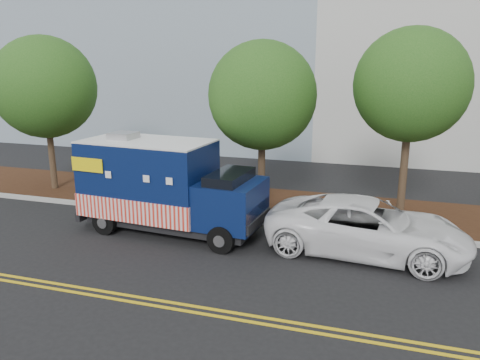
% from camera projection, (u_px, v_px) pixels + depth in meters
% --- Properties ---
extents(ground, '(120.00, 120.00, 0.00)m').
position_uv_depth(ground, '(194.00, 232.00, 15.45)').
color(ground, black).
rests_on(ground, ground).
extents(curb, '(120.00, 0.18, 0.15)m').
position_uv_depth(curb, '(210.00, 217.00, 16.72)').
color(curb, '#9E9E99').
rests_on(curb, ground).
extents(mulch_strip, '(120.00, 4.00, 0.15)m').
position_uv_depth(mulch_strip, '(228.00, 200.00, 18.66)').
color(mulch_strip, black).
rests_on(mulch_strip, ground).
extents(centerline_near, '(120.00, 0.10, 0.01)m').
position_uv_depth(centerline_near, '(123.00, 295.00, 11.33)').
color(centerline_near, gold).
rests_on(centerline_near, ground).
extents(centerline_far, '(120.00, 0.10, 0.01)m').
position_uv_depth(centerline_far, '(118.00, 300.00, 11.10)').
color(centerline_far, gold).
rests_on(centerline_far, ground).
extents(tree_a, '(4.16, 4.16, 6.51)m').
position_uv_depth(tree_a, '(45.00, 87.00, 19.14)').
color(tree_a, '#38281C').
rests_on(tree_a, ground).
extents(tree_b, '(3.86, 3.86, 6.23)m').
position_uv_depth(tree_b, '(262.00, 96.00, 16.49)').
color(tree_b, '#38281C').
rests_on(tree_b, ground).
extents(tree_c, '(3.73, 3.73, 6.59)m').
position_uv_depth(tree_c, '(411.00, 85.00, 15.20)').
color(tree_c, '#38281C').
rests_on(tree_c, ground).
extents(sign_post, '(0.06, 0.06, 2.40)m').
position_uv_depth(sign_post, '(167.00, 182.00, 17.07)').
color(sign_post, '#473828').
rests_on(sign_post, ground).
extents(food_truck, '(6.26, 2.77, 3.21)m').
position_uv_depth(food_truck, '(163.00, 188.00, 15.26)').
color(food_truck, black).
rests_on(food_truck, ground).
extents(white_car, '(6.00, 3.16, 1.61)m').
position_uv_depth(white_car, '(367.00, 227.00, 13.59)').
color(white_car, white).
rests_on(white_car, ground).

